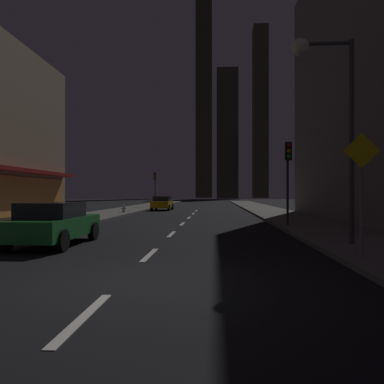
{
  "coord_description": "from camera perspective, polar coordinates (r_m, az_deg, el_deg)",
  "views": [
    {
      "loc": [
        1.86,
        -7.04,
        1.76
      ],
      "look_at": [
        0.0,
        22.35,
        1.86
      ],
      "focal_mm": 33.97,
      "sensor_mm": 36.0,
      "label": 1
    }
  ],
  "objects": [
    {
      "name": "skyscraper_distant_tall",
      "position": [
        148.6,
        1.91,
        14.5
      ],
      "size": [
        6.4,
        7.76,
        78.91
      ],
      "primitive_type": "cube",
      "color": "#373429",
      "rests_on": "ground"
    },
    {
      "name": "car_parked_far",
      "position": [
        37.74,
        -4.7,
        -1.74
      ],
      "size": [
        1.98,
        4.24,
        1.45
      ],
      "color": "gold",
      "rests_on": "ground"
    },
    {
      "name": "pedestrian_crossing_sign",
      "position": [
        10.24,
        25.07,
        1.26
      ],
      "size": [
        0.91,
        0.08,
        3.15
      ],
      "color": "slate",
      "rests_on": "sidewalk_right"
    },
    {
      "name": "sidewalk_right",
      "position": [
        39.41,
        11.12,
        -2.64
      ],
      "size": [
        4.0,
        76.0,
        0.15
      ],
      "primitive_type": "cube",
      "color": "#605E59",
      "rests_on": "ground"
    },
    {
      "name": "skyscraper_distant_mid",
      "position": [
        122.29,
        5.54,
        8.96
      ],
      "size": [
        6.93,
        7.79,
        42.41
      ],
      "primitive_type": "cube",
      "color": "#39362A",
      "rests_on": "ground"
    },
    {
      "name": "traffic_light_near_right",
      "position": [
        18.75,
        14.85,
        4.19
      ],
      "size": [
        0.32,
        0.48,
        4.2
      ],
      "color": "#2D2D2D",
      "rests_on": "sidewalk_right"
    },
    {
      "name": "car_parked_near",
      "position": [
        13.19,
        -20.91,
        -4.62
      ],
      "size": [
        1.98,
        4.24,
        1.45
      ],
      "color": "#1E722D",
      "rests_on": "ground"
    },
    {
      "name": "sidewalk_left",
      "position": [
        40.06,
        -9.17,
        -2.6
      ],
      "size": [
        4.0,
        76.0,
        0.15
      ],
      "primitive_type": "cube",
      "color": "#605E59",
      "rests_on": "ground"
    },
    {
      "name": "street_lamp_right",
      "position": [
        12.77,
        20.2,
        14.82
      ],
      "size": [
        1.96,
        0.56,
        6.58
      ],
      "color": "#38383D",
      "rests_on": "sidewalk_right"
    },
    {
      "name": "traffic_light_far_left",
      "position": [
        44.79,
        -5.84,
        1.64
      ],
      "size": [
        0.32,
        0.48,
        4.2
      ],
      "color": "#2D2D2D",
      "rests_on": "sidewalk_left"
    },
    {
      "name": "skyscraper_distant_short",
      "position": [
        142.12,
        10.65,
        12.16
      ],
      "size": [
        5.42,
        7.09,
        64.29
      ],
      "primitive_type": "cube",
      "color": "#403C30",
      "rests_on": "ground"
    },
    {
      "name": "lane_marking_center",
      "position": [
        20.79,
        -1.53,
        -5.03
      ],
      "size": [
        0.16,
        33.4,
        0.01
      ],
      "color": "silver",
      "rests_on": "ground"
    },
    {
      "name": "fire_hydrant_far_left",
      "position": [
        31.43,
        -10.69,
        -2.57
      ],
      "size": [
        0.42,
        0.3,
        0.65
      ],
      "color": "#B2B2B2",
      "rests_on": "sidewalk_left"
    },
    {
      "name": "ground_plane",
      "position": [
        39.12,
        0.89,
        -2.84
      ],
      "size": [
        78.0,
        136.0,
        0.1
      ],
      "primitive_type": "cube",
      "color": "black"
    }
  ]
}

